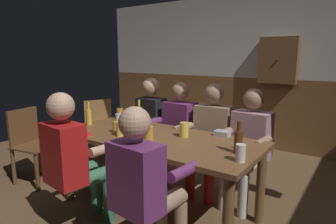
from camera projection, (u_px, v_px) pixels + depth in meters
ground_plane at (166, 204)px, 2.99m from camera, size 7.28×7.28×0.00m
back_wall_upper at (256, 36)px, 4.65m from camera, size 6.07×0.12×1.35m
back_wall_wainscot at (252, 112)px, 4.88m from camera, size 6.07×0.12×1.14m
dining_table at (157, 147)px, 2.74m from camera, size 1.93×0.88×0.75m
person_0 at (147, 122)px, 3.64m from camera, size 0.52×0.54×1.23m
person_1 at (176, 128)px, 3.40m from camera, size 0.52×0.54×1.20m
person_2 at (210, 134)px, 3.15m from camera, size 0.55×0.52×1.21m
person_3 at (248, 142)px, 2.90m from camera, size 0.53×0.54×1.18m
person_4 at (73, 156)px, 2.41m from camera, size 0.52×0.55×1.22m
person_5 at (145, 181)px, 1.99m from camera, size 0.52×0.55×1.19m
chair_empty_near_right at (32, 143)px, 3.46m from camera, size 0.51×0.51×0.88m
chair_empty_near_left at (101, 129)px, 4.09m from camera, size 0.58×0.58×0.88m
table_candle at (240, 145)px, 2.33m from camera, size 0.04×0.04×0.08m
condiment_caddy at (222, 133)px, 2.73m from camera, size 0.14×0.10×0.05m
plate_0 at (136, 131)px, 2.87m from camera, size 0.27×0.27×0.01m
bottle_0 at (238, 141)px, 2.23m from camera, size 0.07×0.07×0.26m
bottle_1 at (139, 116)px, 3.07m from camera, size 0.06×0.06×0.29m
bottle_2 at (134, 128)px, 2.65m from camera, size 0.07×0.07×0.24m
bottle_3 at (89, 116)px, 3.17m from camera, size 0.06×0.06×0.25m
pint_glass_0 at (120, 129)px, 2.71m from camera, size 0.06×0.06×0.14m
pint_glass_1 at (148, 135)px, 2.47m from camera, size 0.08×0.08×0.16m
pint_glass_2 at (184, 130)px, 2.69m from camera, size 0.08×0.08×0.14m
pint_glass_3 at (120, 114)px, 3.44m from camera, size 0.08×0.08×0.13m
pint_glass_4 at (119, 119)px, 3.17m from camera, size 0.08×0.08×0.12m
pint_glass_5 at (148, 133)px, 2.61m from camera, size 0.08×0.08×0.12m
pint_glass_6 at (116, 127)px, 2.85m from camera, size 0.07×0.07×0.11m
pint_glass_7 at (241, 153)px, 2.06m from camera, size 0.07×0.07×0.13m
pint_glass_8 at (128, 134)px, 2.54m from camera, size 0.07×0.07×0.14m
wall_dart_cabinet at (278, 60)px, 4.39m from camera, size 0.56×0.15×0.70m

